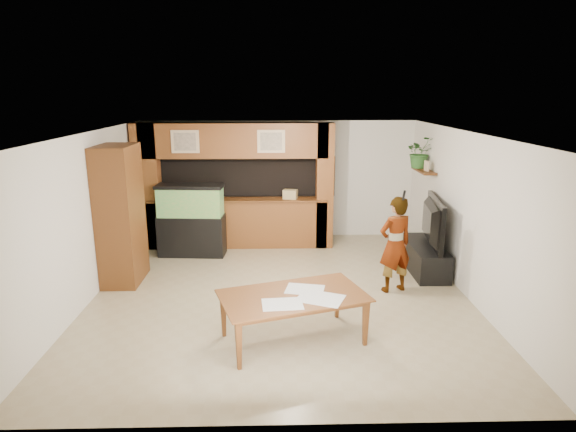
{
  "coord_description": "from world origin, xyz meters",
  "views": [
    {
      "loc": [
        -0.06,
        -7.35,
        3.21
      ],
      "look_at": [
        0.14,
        0.6,
        1.15
      ],
      "focal_mm": 30.0,
      "sensor_mm": 36.0,
      "label": 1
    }
  ],
  "objects_px": {
    "aquarium": "(191,221)",
    "television": "(426,222)",
    "pantry_cabinet": "(120,215)",
    "dining_table": "(294,319)",
    "person": "(395,245)"
  },
  "relations": [
    {
      "from": "pantry_cabinet",
      "to": "aquarium",
      "type": "bearing_deg",
      "value": 54.94
    },
    {
      "from": "television",
      "to": "dining_table",
      "type": "xyz_separation_m",
      "value": [
        -2.48,
        -2.56,
        -0.61
      ]
    },
    {
      "from": "pantry_cabinet",
      "to": "aquarium",
      "type": "height_order",
      "value": "pantry_cabinet"
    },
    {
      "from": "pantry_cabinet",
      "to": "person",
      "type": "bearing_deg",
      "value": -6.96
    },
    {
      "from": "aquarium",
      "to": "television",
      "type": "height_order",
      "value": "aquarium"
    },
    {
      "from": "aquarium",
      "to": "dining_table",
      "type": "xyz_separation_m",
      "value": [
        1.92,
        -3.56,
        -0.38
      ]
    },
    {
      "from": "aquarium",
      "to": "television",
      "type": "bearing_deg",
      "value": -8.87
    },
    {
      "from": "aquarium",
      "to": "television",
      "type": "relative_size",
      "value": 0.97
    },
    {
      "from": "dining_table",
      "to": "person",
      "type": "bearing_deg",
      "value": 26.04
    },
    {
      "from": "person",
      "to": "dining_table",
      "type": "distance_m",
      "value": 2.42
    },
    {
      "from": "aquarium",
      "to": "dining_table",
      "type": "bearing_deg",
      "value": -57.74
    },
    {
      "from": "aquarium",
      "to": "person",
      "type": "distance_m",
      "value": 4.1
    },
    {
      "from": "television",
      "to": "dining_table",
      "type": "relative_size",
      "value": 0.8
    },
    {
      "from": "television",
      "to": "person",
      "type": "bearing_deg",
      "value": 147.88
    },
    {
      "from": "dining_table",
      "to": "television",
      "type": "bearing_deg",
      "value": 27.78
    }
  ]
}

